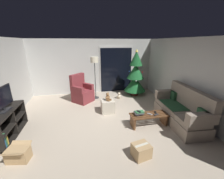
{
  "coord_description": "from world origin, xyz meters",
  "views": [
    {
      "loc": [
        -0.52,
        -3.72,
        2.35
      ],
      "look_at": [
        0.4,
        0.7,
        0.85
      ],
      "focal_mm": 22.87,
      "sensor_mm": 36.0,
      "label": 1
    }
  ],
  "objects_px": {
    "media_shelf": "(6,125)",
    "television": "(2,99)",
    "christmas_tree": "(135,76)",
    "teddy_bear_chestnut": "(108,97)",
    "cell_phone": "(139,111)",
    "cardboard_box_taped_mid_floor": "(141,151)",
    "coffee_table": "(149,118)",
    "floor_lamp": "(95,64)",
    "couch": "(182,110)",
    "armchair": "(82,92)",
    "ottoman": "(108,106)",
    "cardboard_box_open_near_shelf": "(18,154)",
    "remote_black": "(156,113)",
    "remote_silver": "(150,114)",
    "teddy_bear_cream_by_tree": "(119,96)",
    "remote_graphite": "(156,115)",
    "book_stack": "(139,113)"
  },
  "relations": [
    {
      "from": "media_shelf",
      "to": "television",
      "type": "distance_m",
      "value": 0.69
    },
    {
      "from": "christmas_tree",
      "to": "teddy_bear_chestnut",
      "type": "distance_m",
      "value": 2.14
    },
    {
      "from": "cell_phone",
      "to": "cardboard_box_taped_mid_floor",
      "type": "xyz_separation_m",
      "value": [
        -0.38,
        -1.14,
        -0.32
      ]
    },
    {
      "from": "coffee_table",
      "to": "media_shelf",
      "type": "relative_size",
      "value": 0.79
    },
    {
      "from": "coffee_table",
      "to": "cell_phone",
      "type": "xyz_separation_m",
      "value": [
        -0.31,
        0.04,
        0.22
      ]
    },
    {
      "from": "floor_lamp",
      "to": "media_shelf",
      "type": "xyz_separation_m",
      "value": [
        -2.51,
        -2.28,
        -1.17
      ]
    },
    {
      "from": "couch",
      "to": "armchair",
      "type": "relative_size",
      "value": 1.76
    },
    {
      "from": "floor_lamp",
      "to": "ottoman",
      "type": "distance_m",
      "value": 1.94
    },
    {
      "from": "floor_lamp",
      "to": "cardboard_box_open_near_shelf",
      "type": "height_order",
      "value": "floor_lamp"
    },
    {
      "from": "remote_black",
      "to": "media_shelf",
      "type": "xyz_separation_m",
      "value": [
        -4.04,
        0.2,
        -0.04
      ]
    },
    {
      "from": "remote_silver",
      "to": "cardboard_box_taped_mid_floor",
      "type": "height_order",
      "value": "remote_silver"
    },
    {
      "from": "christmas_tree",
      "to": "floor_lamp",
      "type": "bearing_deg",
      "value": -179.31
    },
    {
      "from": "cell_phone",
      "to": "teddy_bear_cream_by_tree",
      "type": "xyz_separation_m",
      "value": [
        -0.01,
        2.2,
        -0.35
      ]
    },
    {
      "from": "teddy_bear_cream_by_tree",
      "to": "armchair",
      "type": "bearing_deg",
      "value": 179.14
    },
    {
      "from": "coffee_table",
      "to": "remote_graphite",
      "type": "xyz_separation_m",
      "value": [
        0.17,
        -0.09,
        0.13
      ]
    },
    {
      "from": "cardboard_box_open_near_shelf",
      "to": "teddy_bear_chestnut",
      "type": "bearing_deg",
      "value": 38.8
    },
    {
      "from": "christmas_tree",
      "to": "cardboard_box_taped_mid_floor",
      "type": "distance_m",
      "value": 3.91
    },
    {
      "from": "book_stack",
      "to": "christmas_tree",
      "type": "relative_size",
      "value": 0.14
    },
    {
      "from": "remote_silver",
      "to": "floor_lamp",
      "type": "height_order",
      "value": "floor_lamp"
    },
    {
      "from": "remote_black",
      "to": "cell_phone",
      "type": "bearing_deg",
      "value": 10.8
    },
    {
      "from": "remote_black",
      "to": "media_shelf",
      "type": "bearing_deg",
      "value": 8.36
    },
    {
      "from": "christmas_tree",
      "to": "teddy_bear_cream_by_tree",
      "type": "xyz_separation_m",
      "value": [
        -0.82,
        -0.29,
        -0.8
      ]
    },
    {
      "from": "christmas_tree",
      "to": "armchair",
      "type": "relative_size",
      "value": 1.84
    },
    {
      "from": "ottoman",
      "to": "teddy_bear_cream_by_tree",
      "type": "xyz_separation_m",
      "value": [
        0.71,
        1.15,
        -0.1
      ]
    },
    {
      "from": "remote_graphite",
      "to": "cardboard_box_taped_mid_floor",
      "type": "height_order",
      "value": "remote_graphite"
    },
    {
      "from": "floor_lamp",
      "to": "cardboard_box_open_near_shelf",
      "type": "distance_m",
      "value": 3.97
    },
    {
      "from": "media_shelf",
      "to": "cardboard_box_taped_mid_floor",
      "type": "relative_size",
      "value": 3.4
    },
    {
      "from": "christmas_tree",
      "to": "cardboard_box_taped_mid_floor",
      "type": "bearing_deg",
      "value": -108.24
    },
    {
      "from": "book_stack",
      "to": "ottoman",
      "type": "relative_size",
      "value": 0.64
    },
    {
      "from": "cell_phone",
      "to": "television",
      "type": "height_order",
      "value": "television"
    },
    {
      "from": "armchair",
      "to": "television",
      "type": "xyz_separation_m",
      "value": [
        -1.89,
        -1.97,
        0.63
      ]
    },
    {
      "from": "couch",
      "to": "remote_silver",
      "type": "xyz_separation_m",
      "value": [
        -1.02,
        0.03,
        -0.03
      ]
    },
    {
      "from": "coffee_table",
      "to": "cardboard_box_open_near_shelf",
      "type": "relative_size",
      "value": 2.2
    },
    {
      "from": "remote_silver",
      "to": "cardboard_box_open_near_shelf",
      "type": "xyz_separation_m",
      "value": [
        -3.24,
        -0.67,
        -0.23
      ]
    },
    {
      "from": "remote_black",
      "to": "cardboard_box_open_near_shelf",
      "type": "xyz_separation_m",
      "value": [
        -3.45,
        -0.72,
        -0.23
      ]
    },
    {
      "from": "cell_phone",
      "to": "television",
      "type": "distance_m",
      "value": 3.53
    },
    {
      "from": "coffee_table",
      "to": "book_stack",
      "type": "distance_m",
      "value": 0.34
    },
    {
      "from": "ottoman",
      "to": "teddy_bear_cream_by_tree",
      "type": "distance_m",
      "value": 1.35
    },
    {
      "from": "armchair",
      "to": "cardboard_box_open_near_shelf",
      "type": "xyz_separation_m",
      "value": [
        -1.33,
        -2.95,
        -0.25
      ]
    },
    {
      "from": "coffee_table",
      "to": "teddy_bear_cream_by_tree",
      "type": "distance_m",
      "value": 2.27
    },
    {
      "from": "television",
      "to": "remote_silver",
      "type": "bearing_deg",
      "value": -4.64
    },
    {
      "from": "teddy_bear_chestnut",
      "to": "cardboard_box_open_near_shelf",
      "type": "bearing_deg",
      "value": -141.2
    },
    {
      "from": "remote_black",
      "to": "teddy_bear_chestnut",
      "type": "xyz_separation_m",
      "value": [
        -1.24,
        1.05,
        0.19
      ]
    },
    {
      "from": "remote_black",
      "to": "floor_lamp",
      "type": "xyz_separation_m",
      "value": [
        -1.53,
        2.48,
        1.13
      ]
    },
    {
      "from": "remote_black",
      "to": "ottoman",
      "type": "bearing_deg",
      "value": -29.01
    },
    {
      "from": "remote_silver",
      "to": "cardboard_box_taped_mid_floor",
      "type": "relative_size",
      "value": 0.38
    },
    {
      "from": "armchair",
      "to": "teddy_bear_chestnut",
      "type": "xyz_separation_m",
      "value": [
        0.88,
        -1.18,
        0.16
      ]
    },
    {
      "from": "media_shelf",
      "to": "cardboard_box_open_near_shelf",
      "type": "height_order",
      "value": "media_shelf"
    },
    {
      "from": "remote_graphite",
      "to": "television",
      "type": "height_order",
      "value": "television"
    },
    {
      "from": "remote_silver",
      "to": "remote_black",
      "type": "height_order",
      "value": "same"
    }
  ]
}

